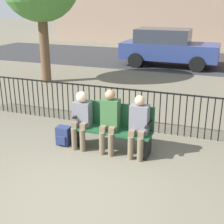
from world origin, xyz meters
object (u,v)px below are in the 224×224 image
Objects in this scene: park_bench at (113,126)px; seated_person_0 at (81,116)px; backpack at (64,136)px; seated_person_2 at (138,124)px; seated_person_1 at (110,118)px; parked_car_0 at (168,47)px.

park_bench is 1.35× the size of seated_person_0.
seated_person_0 is at bearing 6.51° from backpack.
seated_person_2 is (0.54, -0.13, 0.17)m from park_bench.
seated_person_1 is 1.10m from backpack.
seated_person_0 reaches higher than backpack.
seated_person_2 is 0.28× the size of parked_car_0.
park_bench is 0.58m from seated_person_2.
seated_person_0 is 0.93× the size of seated_person_1.
parked_car_0 is (-0.59, 8.65, 0.35)m from park_bench.
backpack is at bearing -173.49° from seated_person_0.
seated_person_0 is at bearing -179.88° from seated_person_2.
seated_person_1 reaches higher than park_bench.
parked_car_0 is at bearing 93.67° from seated_person_1.
seated_person_2 is 8.85m from parked_car_0.
backpack is at bearing -178.24° from seated_person_2.
seated_person_2 is at bearing -82.66° from parked_car_0.
seated_person_2 is 3.07× the size of backpack.
park_bench is at bearing 9.82° from backpack.
seated_person_0 is at bearing -90.15° from parked_car_0.
park_bench is at bearing 166.59° from seated_person_2.
park_bench is at bearing 11.91° from seated_person_0.
seated_person_2 is 1.62m from backpack.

